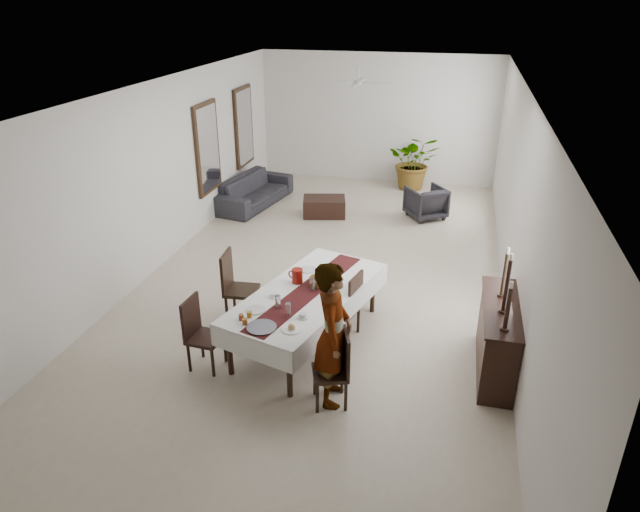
% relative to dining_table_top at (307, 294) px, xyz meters
% --- Properties ---
extents(floor, '(6.00, 12.00, 0.00)m').
position_rel_dining_table_top_xyz_m(floor, '(-0.23, 1.82, -0.75)').
color(floor, beige).
rests_on(floor, ground).
extents(ceiling, '(6.00, 12.00, 0.02)m').
position_rel_dining_table_top_xyz_m(ceiling, '(-0.23, 1.82, 2.45)').
color(ceiling, silver).
rests_on(ceiling, wall_back).
extents(wall_back, '(6.00, 0.02, 3.20)m').
position_rel_dining_table_top_xyz_m(wall_back, '(-0.23, 7.82, 0.85)').
color(wall_back, silver).
rests_on(wall_back, floor).
extents(wall_front, '(6.00, 0.02, 3.20)m').
position_rel_dining_table_top_xyz_m(wall_front, '(-0.23, -4.18, 0.85)').
color(wall_front, silver).
rests_on(wall_front, floor).
extents(wall_left, '(0.02, 12.00, 3.20)m').
position_rel_dining_table_top_xyz_m(wall_left, '(-3.23, 1.82, 0.85)').
color(wall_left, silver).
rests_on(wall_left, floor).
extents(wall_right, '(0.02, 12.00, 3.20)m').
position_rel_dining_table_top_xyz_m(wall_right, '(2.77, 1.82, 0.85)').
color(wall_right, silver).
rests_on(wall_right, floor).
extents(dining_table_top, '(1.69, 2.67, 0.05)m').
position_rel_dining_table_top_xyz_m(dining_table_top, '(0.00, 0.00, 0.00)').
color(dining_table_top, black).
rests_on(dining_table_top, table_leg_fl).
extents(table_leg_fl, '(0.09, 0.09, 0.72)m').
position_rel_dining_table_top_xyz_m(table_leg_fl, '(-0.77, -1.01, -0.39)').
color(table_leg_fl, black).
rests_on(table_leg_fl, floor).
extents(table_leg_fr, '(0.09, 0.09, 0.72)m').
position_rel_dining_table_top_xyz_m(table_leg_fr, '(0.11, -1.26, -0.39)').
color(table_leg_fr, black).
rests_on(table_leg_fr, floor).
extents(table_leg_bl, '(0.09, 0.09, 0.72)m').
position_rel_dining_table_top_xyz_m(table_leg_bl, '(-0.11, 1.26, -0.39)').
color(table_leg_bl, black).
rests_on(table_leg_bl, floor).
extents(table_leg_br, '(0.09, 0.09, 0.72)m').
position_rel_dining_table_top_xyz_m(table_leg_br, '(0.77, 1.01, -0.39)').
color(table_leg_br, black).
rests_on(table_leg_br, floor).
extents(tablecloth_top, '(1.92, 2.91, 0.01)m').
position_rel_dining_table_top_xyz_m(tablecloth_top, '(0.00, 0.00, 0.03)').
color(tablecloth_top, white).
rests_on(tablecloth_top, dining_table_top).
extents(tablecloth_drape_left, '(0.76, 2.57, 0.31)m').
position_rel_dining_table_top_xyz_m(tablecloth_drape_left, '(-0.58, 0.17, -0.12)').
color(tablecloth_drape_left, white).
rests_on(tablecloth_drape_left, dining_table_top).
extents(tablecloth_drape_right, '(0.76, 2.57, 0.31)m').
position_rel_dining_table_top_xyz_m(tablecloth_drape_right, '(0.58, -0.17, -0.12)').
color(tablecloth_drape_right, silver).
rests_on(tablecloth_drape_right, dining_table_top).
extents(tablecloth_drape_near, '(1.18, 0.35, 0.31)m').
position_rel_dining_table_top_xyz_m(tablecloth_drape_near, '(-0.37, -1.28, -0.12)').
color(tablecloth_drape_near, white).
rests_on(tablecloth_drape_near, dining_table_top).
extents(tablecloth_drape_far, '(1.18, 0.35, 0.31)m').
position_rel_dining_table_top_xyz_m(tablecloth_drape_far, '(0.37, 1.28, -0.12)').
color(tablecloth_drape_far, white).
rests_on(tablecloth_drape_far, dining_table_top).
extents(table_runner, '(1.07, 2.59, 0.00)m').
position_rel_dining_table_top_xyz_m(table_runner, '(0.00, 0.00, 0.04)').
color(table_runner, '#541819').
rests_on(table_runner, tablecloth_top).
extents(red_pitcher, '(0.19, 0.19, 0.21)m').
position_rel_dining_table_top_xyz_m(red_pitcher, '(-0.20, 0.22, 0.14)').
color(red_pitcher, maroon).
rests_on(red_pitcher, tablecloth_top).
extents(pitcher_handle, '(0.13, 0.05, 0.12)m').
position_rel_dining_table_top_xyz_m(pitcher_handle, '(-0.29, 0.25, 0.14)').
color(pitcher_handle, maroon).
rests_on(pitcher_handle, red_pitcher).
extents(wine_glass_near, '(0.07, 0.07, 0.18)m').
position_rel_dining_table_top_xyz_m(wine_glass_near, '(-0.07, -0.68, 0.13)').
color(wine_glass_near, silver).
rests_on(wine_glass_near, tablecloth_top).
extents(wine_glass_mid, '(0.07, 0.07, 0.18)m').
position_rel_dining_table_top_xyz_m(wine_glass_mid, '(-0.26, -0.52, 0.13)').
color(wine_glass_mid, white).
rests_on(wine_glass_mid, tablecloth_top).
extents(wine_glass_far, '(0.07, 0.07, 0.18)m').
position_rel_dining_table_top_xyz_m(wine_glass_far, '(0.06, 0.04, 0.13)').
color(wine_glass_far, white).
rests_on(wine_glass_far, tablecloth_top).
extents(teacup_right, '(0.09, 0.09, 0.06)m').
position_rel_dining_table_top_xyz_m(teacup_right, '(0.12, -0.68, 0.07)').
color(teacup_right, silver).
rests_on(teacup_right, saucer_right).
extents(saucer_right, '(0.16, 0.16, 0.01)m').
position_rel_dining_table_top_xyz_m(saucer_right, '(0.12, -0.68, 0.04)').
color(saucer_right, silver).
rests_on(saucer_right, tablecloth_top).
extents(teacup_left, '(0.09, 0.09, 0.06)m').
position_rel_dining_table_top_xyz_m(teacup_left, '(-0.40, -0.26, 0.07)').
color(teacup_left, white).
rests_on(teacup_left, saucer_left).
extents(saucer_left, '(0.16, 0.16, 0.01)m').
position_rel_dining_table_top_xyz_m(saucer_left, '(-0.40, -0.26, 0.04)').
color(saucer_left, white).
rests_on(saucer_left, tablecloth_top).
extents(plate_near_right, '(0.25, 0.25, 0.02)m').
position_rel_dining_table_top_xyz_m(plate_near_right, '(0.07, -0.99, 0.05)').
color(plate_near_right, white).
rests_on(plate_near_right, tablecloth_top).
extents(bread_near_right, '(0.09, 0.09, 0.09)m').
position_rel_dining_table_top_xyz_m(bread_near_right, '(0.07, -0.99, 0.07)').
color(bread_near_right, tan).
rests_on(bread_near_right, plate_near_right).
extents(plate_near_left, '(0.25, 0.25, 0.02)m').
position_rel_dining_table_top_xyz_m(plate_near_left, '(-0.52, -0.66, 0.05)').
color(plate_near_left, silver).
rests_on(plate_near_left, tablecloth_top).
extents(plate_far_left, '(0.25, 0.25, 0.02)m').
position_rel_dining_table_top_xyz_m(plate_far_left, '(-0.16, 0.64, 0.05)').
color(plate_far_left, silver).
rests_on(plate_far_left, tablecloth_top).
extents(serving_tray, '(0.37, 0.37, 0.02)m').
position_rel_dining_table_top_xyz_m(serving_tray, '(-0.30, -1.04, 0.05)').
color(serving_tray, '#3C3C41').
rests_on(serving_tray, tablecloth_top).
extents(jam_jar_a, '(0.07, 0.07, 0.08)m').
position_rel_dining_table_top_xyz_m(jam_jar_a, '(-0.53, -1.01, 0.08)').
color(jam_jar_a, '#8E4514').
rests_on(jam_jar_a, tablecloth_top).
extents(jam_jar_b, '(0.07, 0.07, 0.08)m').
position_rel_dining_table_top_xyz_m(jam_jar_b, '(-0.61, -0.92, 0.08)').
color(jam_jar_b, maroon).
rests_on(jam_jar_b, tablecloth_top).
extents(jam_jar_c, '(0.07, 0.07, 0.08)m').
position_rel_dining_table_top_xyz_m(jam_jar_c, '(-0.53, -0.84, 0.08)').
color(jam_jar_c, '#936515').
rests_on(jam_jar_c, tablecloth_top).
extents(fruit_basket, '(0.31, 0.31, 0.10)m').
position_rel_dining_table_top_xyz_m(fruit_basket, '(0.12, 0.23, 0.09)').
color(fruit_basket, brown).
rests_on(fruit_basket, tablecloth_top).
extents(fruit_red, '(0.09, 0.09, 0.09)m').
position_rel_dining_table_top_xyz_m(fruit_red, '(0.16, 0.25, 0.17)').
color(fruit_red, '#A02610').
rests_on(fruit_red, fruit_basket).
extents(fruit_green, '(0.08, 0.08, 0.08)m').
position_rel_dining_table_top_xyz_m(fruit_green, '(0.09, 0.28, 0.17)').
color(fruit_green, '#588427').
rests_on(fruit_green, fruit_basket).
extents(fruit_yellow, '(0.09, 0.09, 0.09)m').
position_rel_dining_table_top_xyz_m(fruit_yellow, '(0.11, 0.18, 0.17)').
color(fruit_yellow, gold).
rests_on(fruit_yellow, fruit_basket).
extents(chair_right_near_seat, '(0.52, 0.52, 0.05)m').
position_rel_dining_table_top_xyz_m(chair_right_near_seat, '(0.61, -1.25, -0.32)').
color(chair_right_near_seat, black).
rests_on(chair_right_near_seat, chair_right_near_leg_fl).
extents(chair_right_near_leg_fl, '(0.05, 0.05, 0.41)m').
position_rel_dining_table_top_xyz_m(chair_right_near_leg_fl, '(0.82, -1.36, -0.55)').
color(chair_right_near_leg_fl, black).
rests_on(chair_right_near_leg_fl, floor).
extents(chair_right_near_leg_fr, '(0.05, 0.05, 0.41)m').
position_rel_dining_table_top_xyz_m(chair_right_near_leg_fr, '(0.71, -1.04, -0.55)').
color(chair_right_near_leg_fr, black).
rests_on(chair_right_near_leg_fr, floor).
extents(chair_right_near_leg_bl, '(0.05, 0.05, 0.41)m').
position_rel_dining_table_top_xyz_m(chair_right_near_leg_bl, '(0.51, -1.47, -0.55)').
color(chair_right_near_leg_bl, black).
rests_on(chair_right_near_leg_bl, floor).
extents(chair_right_near_leg_br, '(0.05, 0.05, 0.41)m').
position_rel_dining_table_top_xyz_m(chair_right_near_leg_br, '(0.39, -1.15, -0.55)').
color(chair_right_near_leg_br, black).
rests_on(chair_right_near_leg_br, floor).
extents(chair_right_near_back, '(0.17, 0.40, 0.52)m').
position_rel_dining_table_top_xyz_m(chair_right_near_back, '(0.79, -1.19, -0.04)').
color(chair_right_near_back, black).
rests_on(chair_right_near_back, chair_right_near_seat).
extents(chair_right_far_seat, '(0.52, 0.52, 0.05)m').
position_rel_dining_table_top_xyz_m(chair_right_far_seat, '(0.45, 0.24, -0.30)').
color(chair_right_far_seat, black).
rests_on(chair_right_far_seat, chair_right_far_leg_fl).
extents(chair_right_far_leg_fl, '(0.05, 0.05, 0.42)m').
position_rel_dining_table_top_xyz_m(chair_right_far_leg_fl, '(0.58, 0.03, -0.54)').
color(chair_right_far_leg_fl, black).
rests_on(chair_right_far_leg_fl, floor).
extents(chair_right_far_leg_fr, '(0.05, 0.05, 0.42)m').
position_rel_dining_table_top_xyz_m(chair_right_far_leg_fr, '(0.66, 0.37, -0.54)').
color(chair_right_far_leg_fr, black).
rests_on(chair_right_far_leg_fr, floor).
extents(chair_right_far_leg_bl, '(0.05, 0.05, 0.42)m').
position_rel_dining_table_top_xyz_m(chair_right_far_leg_bl, '(0.24, 0.11, -0.54)').
color(chair_right_far_leg_bl, black).
rests_on(chair_right_far_leg_bl, floor).
extents(chair_right_far_leg_br, '(0.05, 0.05, 0.42)m').
position_rel_dining_table_top_xyz_m(chair_right_far_leg_br, '(0.32, 0.45, -0.54)').
color(chair_right_far_leg_br, black).
rests_on(chair_right_far_leg_br, floor).
extents(chair_right_far_back, '(0.14, 0.42, 0.54)m').
position_rel_dining_table_top_xyz_m(chair_right_far_back, '(0.64, 0.19, -0.01)').
color(chair_right_far_back, black).
rests_on(chair_right_far_back, chair_right_far_seat).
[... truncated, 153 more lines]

